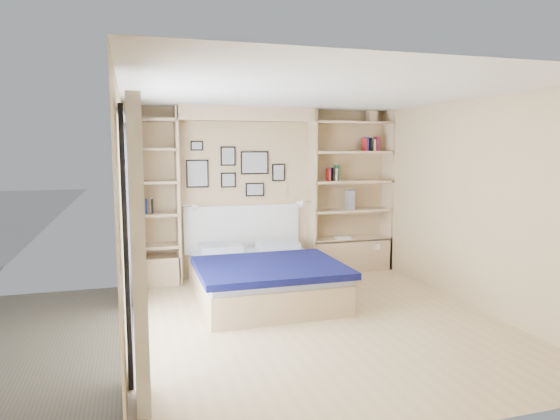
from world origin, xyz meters
name	(u,v)px	position (x,y,z in m)	size (l,w,h in m)	color
ground	(316,322)	(0.00, 0.00, 0.00)	(4.50, 4.50, 0.00)	tan
room_shell	(250,211)	(-0.39, 1.52, 1.08)	(4.50, 4.50, 4.50)	tan
bed	(262,276)	(-0.34, 1.06, 0.28)	(1.75, 2.27, 1.07)	tan
photo_gallery	(235,169)	(-0.45, 2.22, 1.60)	(1.48, 0.02, 0.82)	black
reading_lamps	(249,205)	(-0.30, 2.00, 1.10)	(1.92, 0.12, 0.15)	silver
shelf_decor	(334,164)	(1.06, 2.07, 1.68)	(3.52, 0.23, 2.03)	#A51E1E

